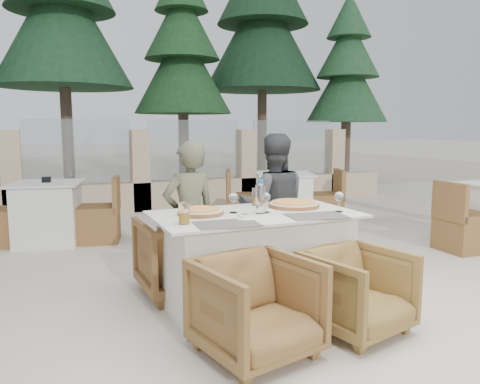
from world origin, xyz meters
name	(u,v)px	position (x,y,z in m)	size (l,w,h in m)	color
ground	(262,306)	(0.00, 0.00, 0.00)	(80.00, 80.00, 0.00)	beige
sand_patch	(88,168)	(0.00, 14.00, 0.01)	(30.00, 16.00, 0.01)	beige
perimeter_wall_far	(140,165)	(0.00, 4.80, 0.80)	(10.00, 0.34, 1.60)	beige
pine_mid_left	(63,40)	(-1.00, 7.50, 3.25)	(2.86, 2.86, 6.50)	#1E4727
pine_centre	(183,80)	(1.50, 7.20, 2.50)	(2.20, 2.20, 5.00)	#1F4924
pine_mid_right	(262,50)	(3.80, 7.80, 3.40)	(2.99, 2.99, 6.80)	#17381E
pine_far_right	(347,94)	(5.50, 6.50, 2.25)	(1.98, 1.98, 4.50)	#24522D
dining_table	(255,260)	(-0.05, 0.04, 0.39)	(1.60, 0.90, 0.77)	silver
placemat_near_left	(227,224)	(-0.41, -0.27, 0.77)	(0.45, 0.30, 0.00)	#5C584F
placemat_near_right	(316,216)	(0.33, -0.27, 0.77)	(0.45, 0.30, 0.00)	#5D5750
pizza_left	(201,212)	(-0.46, 0.14, 0.79)	(0.36, 0.36, 0.05)	orange
pizza_right	(294,204)	(0.38, 0.16, 0.80)	(0.43, 0.43, 0.06)	orange
water_bottle	(260,196)	(-0.01, 0.01, 0.91)	(0.08, 0.08, 0.27)	#BEE3FA
wine_glass_centre	(233,202)	(-0.20, 0.11, 0.86)	(0.08, 0.08, 0.18)	silver
wine_glass_near	(266,201)	(0.04, 0.01, 0.86)	(0.08, 0.08, 0.18)	silver
wine_glass_corner	(339,201)	(0.59, -0.19, 0.86)	(0.08, 0.08, 0.18)	white
beer_glass_left	(184,213)	(-0.68, -0.15, 0.85)	(0.08, 0.08, 0.15)	gold
beer_glass_right	(257,197)	(0.12, 0.35, 0.85)	(0.08, 0.08, 0.15)	#C7721C
olive_dish	(245,216)	(-0.22, -0.16, 0.79)	(0.11, 0.11, 0.04)	white
armchair_far_left	(182,255)	(-0.50, 0.57, 0.34)	(0.72, 0.74, 0.67)	brown
armchair_far_right	(280,247)	(0.48, 0.58, 0.31)	(0.65, 0.67, 0.61)	brown
armchair_near_left	(256,308)	(-0.39, -0.72, 0.32)	(0.68, 0.70, 0.63)	brown
armchair_near_right	(357,291)	(0.42, -0.68, 0.30)	(0.63, 0.65, 0.59)	olive
diner_left	(190,218)	(-0.43, 0.55, 0.67)	(0.49, 0.32, 1.33)	#54563F
diner_right	(273,207)	(0.43, 0.65, 0.69)	(0.67, 0.53, 1.39)	#3B3E41
bg_table_a	(48,213)	(-1.53, 2.93, 0.39)	(1.64, 0.82, 0.77)	silver
bg_table_b	(284,199)	(1.73, 2.79, 0.39)	(1.64, 0.82, 0.77)	white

